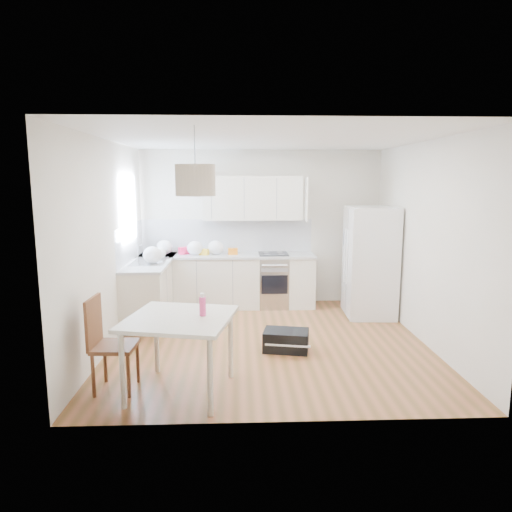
{
  "coord_description": "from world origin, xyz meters",
  "views": [
    {
      "loc": [
        -0.41,
        -5.94,
        2.18
      ],
      "look_at": [
        -0.16,
        0.4,
        1.12
      ],
      "focal_mm": 32.0,
      "sensor_mm": 36.0,
      "label": 1
    }
  ],
  "objects_px": {
    "refrigerator": "(371,262)",
    "gym_bag": "(286,340)",
    "dining_chair": "(115,344)",
    "dining_table": "(180,325)"
  },
  "relations": [
    {
      "from": "dining_table",
      "to": "dining_chair",
      "type": "height_order",
      "value": "dining_chair"
    },
    {
      "from": "refrigerator",
      "to": "dining_chair",
      "type": "bearing_deg",
      "value": -139.83
    },
    {
      "from": "refrigerator",
      "to": "dining_chair",
      "type": "distance_m",
      "value": 4.32
    },
    {
      "from": "refrigerator",
      "to": "dining_table",
      "type": "relative_size",
      "value": 1.45
    },
    {
      "from": "dining_table",
      "to": "dining_chair",
      "type": "relative_size",
      "value": 1.22
    },
    {
      "from": "refrigerator",
      "to": "gym_bag",
      "type": "distance_m",
      "value": 2.3
    },
    {
      "from": "dining_chair",
      "to": "refrigerator",
      "type": "bearing_deg",
      "value": 39.91
    },
    {
      "from": "refrigerator",
      "to": "dining_chair",
      "type": "relative_size",
      "value": 1.77
    },
    {
      "from": "refrigerator",
      "to": "dining_table",
      "type": "bearing_deg",
      "value": -132.75
    },
    {
      "from": "refrigerator",
      "to": "dining_chair",
      "type": "height_order",
      "value": "refrigerator"
    }
  ]
}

